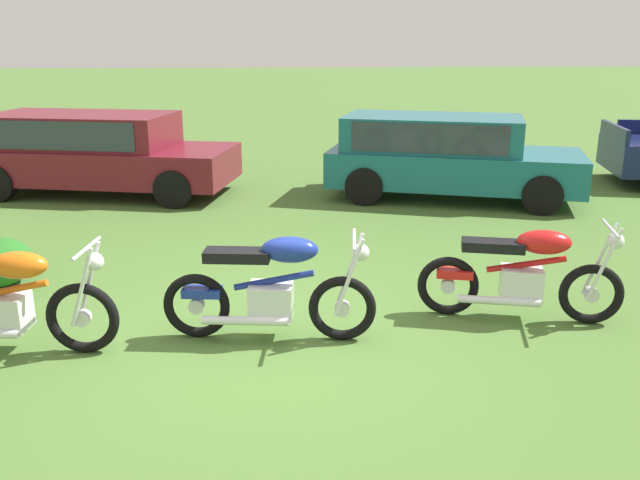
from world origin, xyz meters
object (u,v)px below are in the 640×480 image
(motorcycle_red, at_px, (523,274))
(motorcycle_orange, at_px, (4,302))
(motorcycle_blue, at_px, (271,289))
(car_teal, at_px, (443,151))
(car_burgundy, at_px, (93,147))

(motorcycle_red, bearing_deg, motorcycle_orange, -161.67)
(motorcycle_blue, height_order, car_teal, car_teal)
(car_burgundy, xyz_separation_m, car_teal, (6.15, -0.80, -0.00))
(motorcycle_orange, distance_m, motorcycle_red, 4.85)
(motorcycle_blue, bearing_deg, car_teal, 68.66)
(motorcycle_orange, height_order, motorcycle_blue, same)
(motorcycle_red, height_order, car_burgundy, car_burgundy)
(car_teal, bearing_deg, car_burgundy, -170.18)
(car_burgundy, bearing_deg, motorcycle_blue, -51.16)
(motorcycle_orange, xyz_separation_m, car_teal, (5.33, 5.71, 0.35))
(motorcycle_orange, relative_size, car_burgundy, 0.43)
(motorcycle_blue, bearing_deg, motorcycle_orange, -170.67)
(motorcycle_orange, relative_size, car_teal, 0.45)
(motorcycle_red, bearing_deg, car_burgundy, 146.43)
(motorcycle_blue, xyz_separation_m, car_teal, (2.97, 5.59, 0.34))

